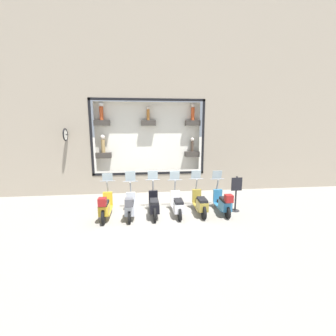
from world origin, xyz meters
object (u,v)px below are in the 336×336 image
Objects in this scene: scooter_white_2 at (177,205)px; scooter_silver_4 at (130,206)px; scooter_black_3 at (154,205)px; scooter_olive_1 at (200,203)px; shop_sign_post at (236,193)px; scooter_teal_0 at (223,203)px; scooter_yellow_5 at (105,207)px.

scooter_silver_4 is (-0.06, 1.86, 0.04)m from scooter_white_2.
scooter_olive_1 is at bearing -90.07° from scooter_black_3.
scooter_olive_1 is at bearing 95.65° from shop_sign_post.
scooter_white_2 is 1.00× the size of scooter_silver_4.
shop_sign_post is (0.15, -3.41, 0.34)m from scooter_black_3.
shop_sign_post is (0.22, -0.62, 0.33)m from scooter_teal_0.
scooter_olive_1 reaches higher than shop_sign_post.
scooter_white_2 reaches higher than scooter_yellow_5.
scooter_black_3 is (0.00, 1.86, 0.01)m from scooter_olive_1.
scooter_teal_0 is 1.00× the size of scooter_white_2.
scooter_white_2 reaches higher than shop_sign_post.
scooter_silver_4 is 1.21× the size of shop_sign_post.
scooter_white_2 is at bearing 93.63° from shop_sign_post.
scooter_olive_1 is 1.00× the size of scooter_yellow_5.
scooter_white_2 is at bearing -88.91° from scooter_yellow_5.
scooter_black_3 reaches higher than scooter_teal_0.
scooter_black_3 is at bearing -88.17° from scooter_yellow_5.
scooter_olive_1 is at bearing -89.74° from scooter_white_2.
scooter_yellow_5 is (-0.06, 1.86, 0.04)m from scooter_black_3.
scooter_silver_4 is (0.00, 3.72, 0.00)m from scooter_teal_0.
scooter_teal_0 reaches higher than shop_sign_post.
scooter_white_2 is 0.99× the size of scooter_black_3.
shop_sign_post is at bearing -70.14° from scooter_teal_0.
scooter_olive_1 is at bearing -89.12° from scooter_yellow_5.
scooter_teal_0 is 0.73m from shop_sign_post.
shop_sign_post is at bearing -87.72° from scooter_yellow_5.
scooter_silver_4 is (-0.07, 2.79, 0.02)m from scooter_olive_1.
scooter_teal_0 is at bearing -90.01° from scooter_silver_4.
scooter_yellow_5 is at bearing 91.83° from scooter_black_3.
scooter_black_3 is at bearing -85.64° from scooter_silver_4.
scooter_olive_1 is at bearing -88.59° from scooter_silver_4.
scooter_white_2 is 0.93m from scooter_black_3.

